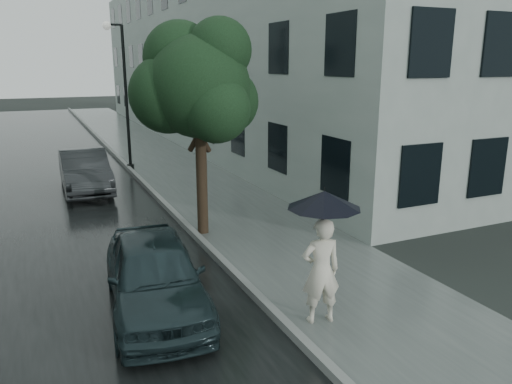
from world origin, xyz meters
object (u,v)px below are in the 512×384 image
pedestrian (321,271)px  street_tree (198,85)px  car_far (85,171)px  lamp_post (122,88)px  car_near (155,274)px

pedestrian → street_tree: 5.87m
pedestrian → car_far: pedestrian is taller
lamp_post → car_near: 12.65m
pedestrian → car_far: bearing=-65.8°
pedestrian → car_near: 2.83m
car_near → car_far: (-0.18, 9.26, 0.02)m
pedestrian → lamp_post: 13.98m
street_tree → car_far: 6.72m
lamp_post → car_far: bearing=-120.5°
street_tree → car_far: size_ratio=1.26×
car_near → car_far: 9.26m
lamp_post → car_far: 4.38m
car_near → street_tree: bearing=67.0°
street_tree → car_far: (-2.23, 5.59, -2.98)m
pedestrian → car_far: 11.06m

